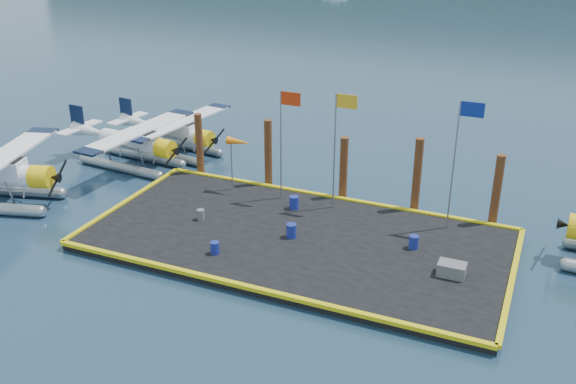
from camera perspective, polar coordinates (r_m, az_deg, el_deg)
name	(u,v)px	position (r m, az deg, el deg)	size (l,w,h in m)	color
ground	(296,244)	(31.28, 0.75, -4.60)	(4000.00, 4000.00, 0.00)	#172D45
dock	(296,240)	(31.19, 0.76, -4.28)	(20.00, 10.00, 0.40)	black
dock_bumpers	(296,235)	(31.05, 0.76, -3.81)	(20.25, 10.25, 0.18)	#D0BD0C
seaplane_b	(135,145)	(41.02, -13.42, 4.08)	(8.56, 9.45, 3.35)	gray
seaplane_c	(178,135)	(42.61, -9.77, 5.04)	(8.17, 8.98, 3.18)	gray
drum_0	(201,215)	(32.90, -7.77, -2.00)	(0.39, 0.39, 0.55)	#5A5B5F
drum_1	(291,231)	(30.86, 0.29, -3.46)	(0.49, 0.49, 0.69)	navy
drum_3	(215,248)	(29.67, -6.52, -4.95)	(0.41, 0.41, 0.58)	navy
drum_4	(414,242)	(30.49, 11.12, -4.38)	(0.45, 0.45, 0.63)	navy
drum_5	(294,202)	(33.75, 0.54, -0.94)	(0.49, 0.49, 0.69)	navy
crate	(452,269)	(28.69, 14.35, -6.68)	(1.18, 0.79, 0.59)	#5A5B5F
flagpole_red	(284,129)	(33.57, -0.32, 5.63)	(1.14, 0.08, 6.00)	gray
flagpole_yellow	(339,134)	(32.51, 4.54, 5.15)	(1.14, 0.08, 6.20)	gray
flagpole_blue	(460,147)	(31.17, 15.03, 3.88)	(1.14, 0.08, 6.50)	gray
windsock	(239,143)	(35.08, -4.42, 4.36)	(1.40, 0.44, 3.12)	gray
piling_0	(200,146)	(38.43, -7.87, 4.03)	(0.44, 0.44, 4.00)	#3E2511
piling_1	(268,156)	(36.38, -1.76, 3.26)	(0.44, 0.44, 4.20)	#3E2511
piling_2	(343,171)	(34.90, 4.95, 1.90)	(0.44, 0.44, 3.80)	#3E2511
piling_3	(417,178)	(33.87, 11.38, 1.26)	(0.44, 0.44, 4.30)	#3E2511
piling_4	(496,193)	(33.45, 18.03, -0.07)	(0.44, 0.44, 4.00)	#3E2511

